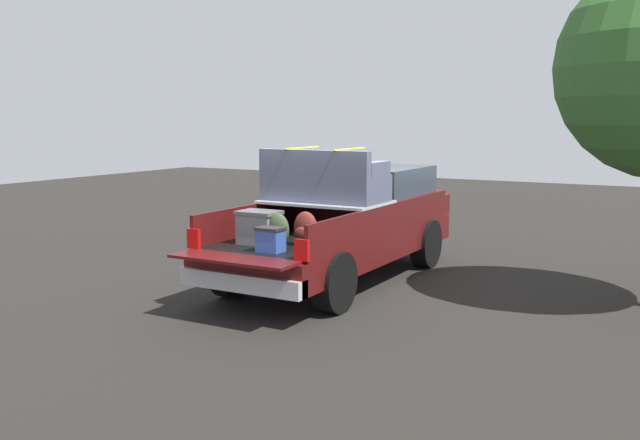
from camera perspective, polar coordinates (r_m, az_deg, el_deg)
The scene contains 2 objects.
ground_plane at distance 11.91m, azimuth 1.43°, elevation -4.88°, with size 40.00×40.00×0.00m, color black.
pickup_truck at distance 12.04m, azimuth 2.23°, elevation -0.07°, with size 6.05×2.06×2.23m.
Camera 1 is at (-10.23, -5.46, 2.71)m, focal length 39.87 mm.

